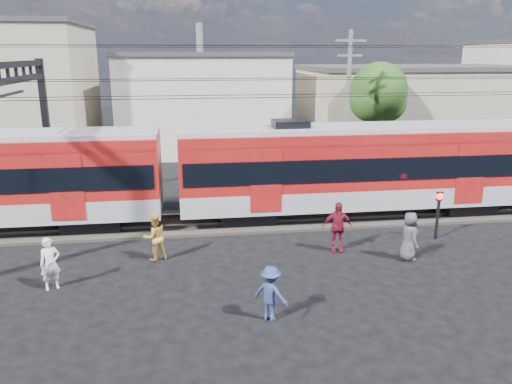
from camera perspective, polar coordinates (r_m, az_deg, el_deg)
ground at (r=15.19m, az=5.42°, el=-13.00°), size 120.00×120.00×0.00m
track_bed at (r=22.38m, az=0.75°, el=-3.12°), size 70.00×3.40×0.12m
rail_near at (r=21.64m, az=1.05°, el=-3.45°), size 70.00×0.12×0.12m
rail_far at (r=23.05m, az=0.47°, el=-2.24°), size 70.00×0.12×0.12m
commuter_train at (r=22.88m, az=12.27°, el=3.03°), size 50.30×3.08×4.17m
catenary at (r=21.74m, az=-22.65°, el=8.86°), size 70.00×9.30×7.52m
building_midwest at (r=40.12m, az=-6.27°, el=10.42°), size 12.24×12.24×7.30m
building_mideast at (r=40.96m, az=17.19°, el=9.23°), size 16.32×10.20×6.30m
utility_pole_mid at (r=29.55m, az=10.44°, el=10.11°), size 1.80×0.24×8.50m
tree_near at (r=33.52m, az=14.06°, el=10.76°), size 3.82×3.64×6.72m
pedestrian_a at (r=17.14m, az=-22.46°, el=-7.57°), size 0.74×0.63×1.71m
pedestrian_b at (r=18.36m, az=-11.49°, el=-5.04°), size 1.05×0.95×1.75m
pedestrian_c at (r=14.16m, az=1.69°, el=-11.51°), size 1.18×1.11×1.60m
pedestrian_d at (r=18.95m, az=9.28°, el=-3.96°), size 1.17×0.56×1.94m
pedestrian_e at (r=18.82m, az=17.10°, el=-4.85°), size 0.66×0.93×1.79m
crossing_signal at (r=21.09m, az=20.13°, el=-1.57°), size 0.29×0.29×1.97m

